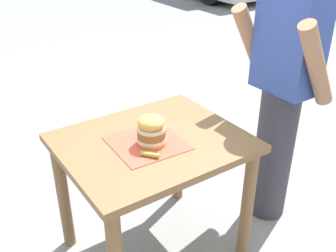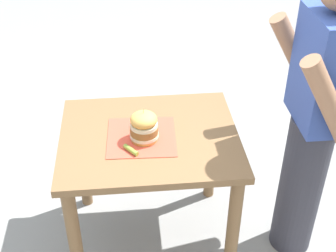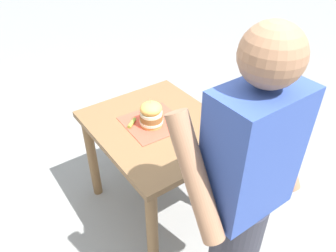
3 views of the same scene
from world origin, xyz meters
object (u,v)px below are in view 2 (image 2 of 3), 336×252
sandwich (144,126)px  pickle_spear (131,150)px  patio_table (150,156)px  diner_across_table (314,122)px

sandwich → pickle_spear: (0.10, -0.07, -0.07)m
patio_table → pickle_spear: pickle_spear is taller
diner_across_table → sandwich: bearing=-95.7°
sandwich → pickle_spear: sandwich is taller
patio_table → sandwich: (0.04, -0.03, 0.23)m
patio_table → diner_across_table: (0.13, 0.83, 0.26)m
pickle_spear → diner_across_table: (-0.02, 0.93, 0.10)m
pickle_spear → diner_across_table: size_ratio=0.06×
sandwich → diner_across_table: size_ratio=0.12×
sandwich → diner_across_table: bearing=84.3°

